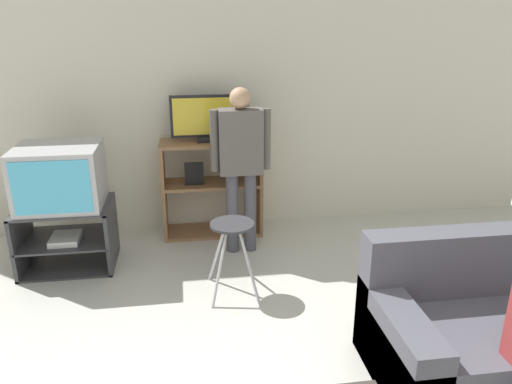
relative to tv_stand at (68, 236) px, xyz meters
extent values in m
cube|color=silver|center=(1.54, 0.78, 1.02)|extent=(6.40, 0.06, 2.60)
cube|color=#38383D|center=(0.00, 0.01, -0.27)|extent=(0.78, 0.59, 0.02)
cube|color=#38383D|center=(0.00, 0.01, -0.02)|extent=(0.75, 0.59, 0.02)
cube|color=#38383D|center=(0.00, 0.01, 0.27)|extent=(0.78, 0.59, 0.02)
cube|color=#38383D|center=(-0.37, 0.01, 0.00)|extent=(0.03, 0.59, 0.56)
cube|color=#38383D|center=(0.37, 0.01, 0.00)|extent=(0.03, 0.59, 0.56)
cube|color=white|center=(0.00, -0.07, 0.01)|extent=(0.24, 0.28, 0.05)
cube|color=#B2B2B7|center=(0.00, 0.02, 0.54)|extent=(0.68, 0.59, 0.51)
cube|color=#4CB7E0|center=(0.00, -0.28, 0.54)|extent=(0.60, 0.01, 0.43)
cube|color=#8E6642|center=(0.82, 0.52, 0.20)|extent=(0.03, 0.38, 0.95)
cube|color=#8E6642|center=(1.76, 0.52, 0.20)|extent=(0.03, 0.38, 0.95)
cube|color=#8E6642|center=(1.29, 0.52, -0.26)|extent=(0.90, 0.38, 0.03)
cube|color=#8E6642|center=(1.29, 0.52, 0.25)|extent=(0.90, 0.38, 0.03)
cube|color=#8E6642|center=(1.29, 0.52, 0.66)|extent=(0.90, 0.38, 0.03)
cube|color=black|center=(1.12, 0.46, 0.37)|extent=(0.18, 0.04, 0.22)
cube|color=black|center=(1.29, 0.53, 0.70)|extent=(0.26, 0.20, 0.04)
cube|color=black|center=(1.29, 0.53, 0.91)|extent=(0.74, 0.04, 0.40)
cube|color=yellow|center=(1.29, 0.51, 0.91)|extent=(0.69, 0.01, 0.35)
cylinder|color=#B7B7BC|center=(1.26, -0.78, 0.01)|extent=(0.16, 0.19, 0.58)
cylinder|color=#B7B7BC|center=(1.49, -0.78, 0.01)|extent=(0.16, 0.19, 0.58)
cylinder|color=#B7B7BC|center=(1.26, -0.52, 0.01)|extent=(0.16, 0.19, 0.58)
cylinder|color=#B7B7BC|center=(1.49, -0.52, 0.01)|extent=(0.16, 0.19, 0.58)
cylinder|color=#333338|center=(1.37, -0.65, 0.31)|extent=(0.34, 0.34, 0.02)
cube|color=#4C4C56|center=(3.05, -1.53, 0.34)|extent=(1.90, 0.20, 0.43)
cube|color=#4C4C56|center=(2.21, -1.86, -0.01)|extent=(0.22, 0.86, 0.52)
cylinder|color=#4C4C56|center=(1.45, 0.07, 0.10)|extent=(0.11, 0.11, 0.76)
cylinder|color=#4C4C56|center=(1.61, 0.07, 0.10)|extent=(0.11, 0.11, 0.76)
cube|color=#5B5651|center=(1.53, 0.07, 0.77)|extent=(0.38, 0.20, 0.57)
cylinder|color=#5B5651|center=(1.30, 0.07, 0.78)|extent=(0.08, 0.08, 0.54)
cylinder|color=#5B5651|center=(1.76, 0.07, 0.78)|extent=(0.08, 0.08, 0.54)
sphere|color=tan|center=(1.53, 0.07, 1.15)|extent=(0.18, 0.18, 0.18)
camera|label=1|loc=(1.05, -4.13, 1.82)|focal=35.00mm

